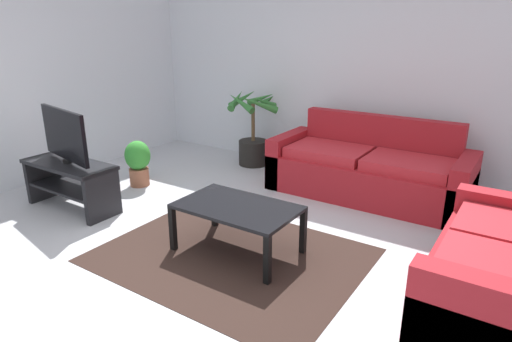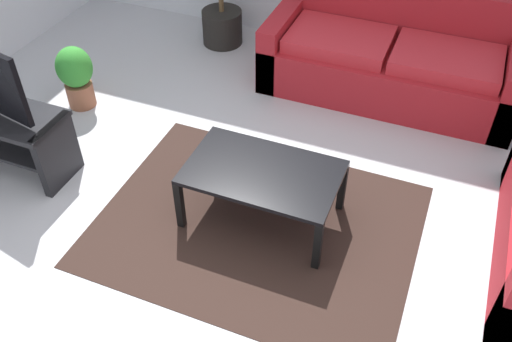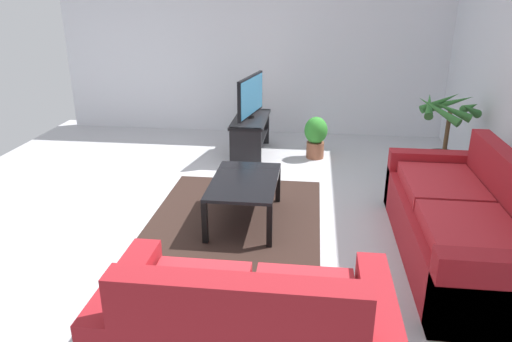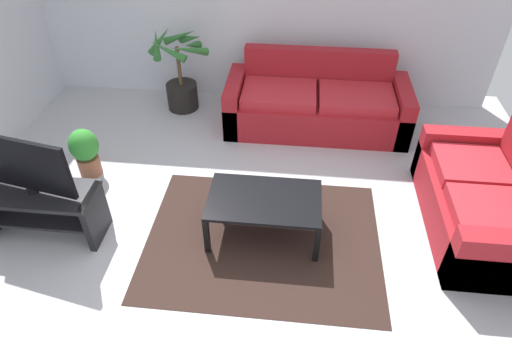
{
  "view_description": "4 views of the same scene",
  "coord_description": "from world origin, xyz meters",
  "px_view_note": "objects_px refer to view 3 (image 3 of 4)",
  "views": [
    {
      "loc": [
        2.27,
        -2.43,
        1.91
      ],
      "look_at": [
        0.21,
        0.67,
        0.66
      ],
      "focal_mm": 30.54,
      "sensor_mm": 36.0,
      "label": 1
    },
    {
      "loc": [
        1.23,
        -2.24,
        2.93
      ],
      "look_at": [
        0.19,
        0.34,
        0.44
      ],
      "focal_mm": 39.2,
      "sensor_mm": 36.0,
      "label": 2
    },
    {
      "loc": [
        4.5,
        0.98,
        2.18
      ],
      "look_at": [
        0.5,
        0.5,
        0.64
      ],
      "focal_mm": 33.55,
      "sensor_mm": 36.0,
      "label": 3
    },
    {
      "loc": [
        0.46,
        -2.58,
        3.17
      ],
      "look_at": [
        0.14,
        0.5,
        0.64
      ],
      "focal_mm": 30.95,
      "sensor_mm": 36.0,
      "label": 4
    }
  ],
  "objects_px": {
    "couch_loveseat": "(247,336)",
    "potted_plant_small": "(316,135)",
    "couch_main": "(462,226)",
    "tv": "(251,96)",
    "tv_stand": "(251,131)",
    "coffee_table": "(245,185)",
    "potted_palm": "(444,146)"
  },
  "relations": [
    {
      "from": "tv_stand",
      "to": "coffee_table",
      "type": "height_order",
      "value": "tv_stand"
    },
    {
      "from": "couch_loveseat",
      "to": "tv",
      "type": "distance_m",
      "value": 4.18
    },
    {
      "from": "couch_loveseat",
      "to": "potted_plant_small",
      "type": "distance_m",
      "value": 4.08
    },
    {
      "from": "tv",
      "to": "coffee_table",
      "type": "height_order",
      "value": "tv"
    },
    {
      "from": "potted_palm",
      "to": "tv_stand",
      "type": "bearing_deg",
      "value": -107.54
    },
    {
      "from": "couch_main",
      "to": "tv",
      "type": "bearing_deg",
      "value": -139.98
    },
    {
      "from": "couch_loveseat",
      "to": "potted_palm",
      "type": "xyz_separation_m",
      "value": [
        -3.36,
        1.88,
        0.15
      ]
    },
    {
      "from": "tv_stand",
      "to": "tv",
      "type": "height_order",
      "value": "tv"
    },
    {
      "from": "tv",
      "to": "coffee_table",
      "type": "xyz_separation_m",
      "value": [
        2.07,
        0.21,
        -0.44
      ]
    },
    {
      "from": "couch_loveseat",
      "to": "potted_plant_small",
      "type": "xyz_separation_m",
      "value": [
        -4.06,
        0.38,
        0.02
      ]
    },
    {
      "from": "couch_loveseat",
      "to": "tv_stand",
      "type": "height_order",
      "value": "couch_loveseat"
    },
    {
      "from": "coffee_table",
      "to": "couch_main",
      "type": "bearing_deg",
      "value": 76.01
    },
    {
      "from": "coffee_table",
      "to": "tv_stand",
      "type": "bearing_deg",
      "value": -174.16
    },
    {
      "from": "couch_main",
      "to": "coffee_table",
      "type": "distance_m",
      "value": 1.99
    },
    {
      "from": "couch_loveseat",
      "to": "potted_plant_small",
      "type": "height_order",
      "value": "couch_loveseat"
    },
    {
      "from": "coffee_table",
      "to": "potted_plant_small",
      "type": "xyz_separation_m",
      "value": [
        -2.01,
        0.69,
        -0.07
      ]
    },
    {
      "from": "couch_main",
      "to": "couch_loveseat",
      "type": "relative_size",
      "value": 1.36
    },
    {
      "from": "couch_loveseat",
      "to": "tv_stand",
      "type": "bearing_deg",
      "value": -172.83
    },
    {
      "from": "tv",
      "to": "potted_palm",
      "type": "distance_m",
      "value": 2.54
    },
    {
      "from": "potted_palm",
      "to": "tv",
      "type": "bearing_deg",
      "value": -107.55
    },
    {
      "from": "tv_stand",
      "to": "tv",
      "type": "distance_m",
      "value": 0.49
    },
    {
      "from": "couch_loveseat",
      "to": "coffee_table",
      "type": "distance_m",
      "value": 2.08
    },
    {
      "from": "couch_loveseat",
      "to": "coffee_table",
      "type": "xyz_separation_m",
      "value": [
        -2.05,
        -0.31,
        0.09
      ]
    },
    {
      "from": "potted_palm",
      "to": "potted_plant_small",
      "type": "bearing_deg",
      "value": -115.13
    },
    {
      "from": "couch_loveseat",
      "to": "potted_plant_small",
      "type": "bearing_deg",
      "value": 174.65
    },
    {
      "from": "couch_main",
      "to": "potted_plant_small",
      "type": "bearing_deg",
      "value": -153.5
    },
    {
      "from": "tv_stand",
      "to": "potted_plant_small",
      "type": "height_order",
      "value": "potted_plant_small"
    },
    {
      "from": "tv_stand",
      "to": "coffee_table",
      "type": "distance_m",
      "value": 2.08
    },
    {
      "from": "tv_stand",
      "to": "coffee_table",
      "type": "relative_size",
      "value": 1.06
    },
    {
      "from": "couch_main",
      "to": "couch_loveseat",
      "type": "distance_m",
      "value": 2.26
    },
    {
      "from": "couch_loveseat",
      "to": "potted_palm",
      "type": "distance_m",
      "value": 3.85
    },
    {
      "from": "tv",
      "to": "tv_stand",
      "type": "bearing_deg",
      "value": -100.96
    }
  ]
}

